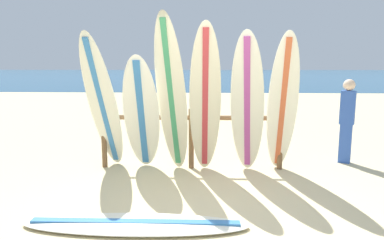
{
  "coord_description": "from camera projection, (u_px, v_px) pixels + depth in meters",
  "views": [
    {
      "loc": [
        0.07,
        -3.79,
        1.8
      ],
      "look_at": [
        -0.19,
        2.41,
        0.8
      ],
      "focal_mm": 32.85,
      "sensor_mm": 36.0,
      "label": 1
    }
  ],
  "objects": [
    {
      "name": "beachgoer_standing",
      "position": [
        347.0,
        117.0,
        6.31
      ],
      "size": [
        0.29,
        0.25,
        1.52
      ],
      "color": "#3359B2",
      "rests_on": "ground"
    },
    {
      "name": "surfboard_leaning_center",
      "position": [
        205.0,
        101.0,
        5.51
      ],
      "size": [
        0.51,
        0.9,
        2.41
      ],
      "color": "beige",
      "rests_on": "ground"
    },
    {
      "name": "surfboard_rack",
      "position": [
        191.0,
        129.0,
        6.0
      ],
      "size": [
        3.14,
        0.09,
        1.04
      ],
      "color": "brown",
      "rests_on": "ground"
    },
    {
      "name": "surfboard_leaning_center_right",
      "position": [
        247.0,
        106.0,
        5.48
      ],
      "size": [
        0.68,
        1.01,
        2.28
      ],
      "color": "silver",
      "rests_on": "ground"
    },
    {
      "name": "surfboard_leaning_center_left",
      "position": [
        172.0,
        96.0,
        5.54
      ],
      "size": [
        0.65,
        0.95,
        2.56
      ],
      "color": "beige",
      "rests_on": "ground"
    },
    {
      "name": "ground_plane",
      "position": [
        200.0,
        222.0,
        4.03
      ],
      "size": [
        120.0,
        120.0,
        0.0
      ],
      "primitive_type": "plane",
      "color": "beige"
    },
    {
      "name": "ocean_water",
      "position": [
        207.0,
        74.0,
        61.24
      ],
      "size": [
        120.0,
        80.0,
        0.01
      ],
      "primitive_type": "cube",
      "color": "#1E5984",
      "rests_on": "ground"
    },
    {
      "name": "surfboard_leaning_far_left",
      "position": [
        103.0,
        104.0,
        5.69
      ],
      "size": [
        0.63,
        1.18,
        2.29
      ],
      "color": "silver",
      "rests_on": "ground"
    },
    {
      "name": "small_boat_offshore",
      "position": [
        170.0,
        78.0,
        37.76
      ],
      "size": [
        2.57,
        2.17,
        0.71
      ],
      "color": "#B22D28",
      "rests_on": "ocean_water"
    },
    {
      "name": "surfboard_leaning_right",
      "position": [
        282.0,
        106.0,
        5.49
      ],
      "size": [
        0.56,
        1.12,
        2.27
      ],
      "color": "white",
      "rests_on": "ground"
    },
    {
      "name": "surfboard_leaning_left",
      "position": [
        142.0,
        115.0,
        5.68
      ],
      "size": [
        0.61,
        0.97,
        1.94
      ],
      "color": "white",
      "rests_on": "ground"
    },
    {
      "name": "surfboard_lying_on_sand",
      "position": [
        135.0,
        224.0,
        3.89
      ],
      "size": [
        2.53,
        0.6,
        0.08
      ],
      "color": "white",
      "rests_on": "ground"
    }
  ]
}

